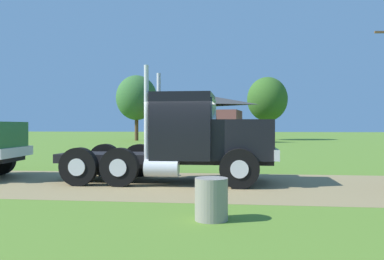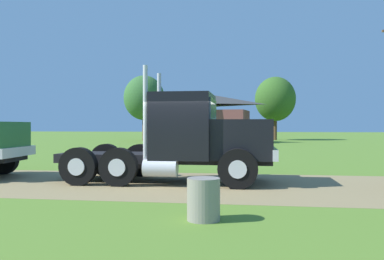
# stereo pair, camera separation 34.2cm
# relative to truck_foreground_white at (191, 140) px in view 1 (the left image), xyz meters

# --- Properties ---
(ground_plane) EXTENTS (200.00, 200.00, 0.00)m
(ground_plane) POSITION_rel_truck_foreground_white_xyz_m (-0.20, -0.55, -1.35)
(ground_plane) COLOR #577E29
(dirt_track) EXTENTS (120.00, 5.81, 0.01)m
(dirt_track) POSITION_rel_truck_foreground_white_xyz_m (-0.20, -0.55, -1.35)
(dirt_track) COLOR #8D7A50
(dirt_track) RESTS_ON ground_plane
(truck_foreground_white) EXTENTS (6.90, 2.72, 3.60)m
(truck_foreground_white) POSITION_rel_truck_foreground_white_xyz_m (0.00, 0.00, 0.00)
(truck_foreground_white) COLOR black
(truck_foreground_white) RESTS_ON ground_plane
(steel_barrel) EXTENTS (0.63, 0.63, 0.80)m
(steel_barrel) POSITION_rel_truck_foreground_white_xyz_m (0.99, -5.02, -0.95)
(steel_barrel) COLOR gray
(steel_barrel) RESTS_ON ground_plane
(shed_building) EXTENTS (9.45, 6.49, 5.16)m
(shed_building) POSITION_rel_truck_foreground_white_xyz_m (-2.66, 30.21, 1.14)
(shed_building) COLOR brown
(shed_building) RESTS_ON ground_plane
(tree_left) EXTENTS (4.84, 4.84, 7.76)m
(tree_left) POSITION_rel_truck_foreground_white_xyz_m (-10.64, 33.91, 3.73)
(tree_left) COLOR #513823
(tree_left) RESTS_ON ground_plane
(tree_mid) EXTENTS (4.97, 4.97, 7.79)m
(tree_mid) POSITION_rel_truck_foreground_white_xyz_m (4.95, 37.76, 3.69)
(tree_mid) COLOR #513823
(tree_mid) RESTS_ON ground_plane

